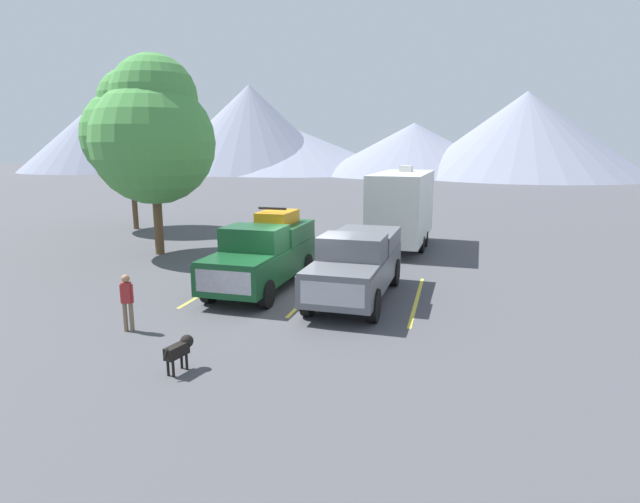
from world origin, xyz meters
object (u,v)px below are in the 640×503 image
(person_a, at_px, (127,299))
(camper_trailer_a, at_px, (402,206))
(pickup_truck_a, at_px, (264,252))
(dog, at_px, (181,348))
(pickup_truck_b, at_px, (357,263))

(person_a, bearing_deg, camper_trailer_a, 66.46)
(pickup_truck_a, height_order, dog, pickup_truck_a)
(pickup_truck_a, xyz_separation_m, pickup_truck_b, (3.34, -0.48, -0.08))
(person_a, height_order, dog, person_a)
(pickup_truck_a, distance_m, person_a, 5.42)
(camper_trailer_a, xyz_separation_m, dog, (-3.17, -15.10, -1.54))
(camper_trailer_a, height_order, person_a, camper_trailer_a)
(camper_trailer_a, relative_size, dog, 8.83)
(dog, bearing_deg, person_a, 144.33)
(pickup_truck_a, relative_size, pickup_truck_b, 0.99)
(camper_trailer_a, relative_size, person_a, 5.00)
(camper_trailer_a, bearing_deg, dog, -101.85)
(pickup_truck_a, distance_m, camper_trailer_a, 9.08)
(camper_trailer_a, distance_m, person_a, 14.48)
(pickup_truck_a, bearing_deg, camper_trailer_a, 64.81)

